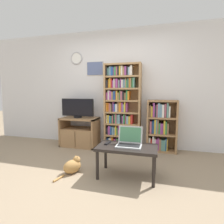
% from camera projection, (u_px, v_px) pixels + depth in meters
% --- Properties ---
extents(ground_plane, '(18.00, 18.00, 0.00)m').
position_uv_depth(ground_plane, '(87.00, 180.00, 2.44)').
color(ground_plane, gray).
extents(wall_back, '(6.57, 0.09, 2.60)m').
position_uv_depth(wall_back, '(117.00, 89.00, 3.96)').
color(wall_back, silver).
rests_on(wall_back, ground_plane).
extents(tv_stand, '(0.82, 0.50, 0.65)m').
position_uv_depth(tv_stand, '(80.00, 132.00, 3.98)').
color(tv_stand, '#9E754C').
rests_on(tv_stand, ground_plane).
extents(television, '(0.76, 0.18, 0.43)m').
position_uv_depth(television, '(78.00, 108.00, 3.92)').
color(television, black).
rests_on(television, tv_stand).
extents(bookshelf_tall, '(0.78, 0.27, 1.83)m').
position_uv_depth(bookshelf_tall, '(121.00, 106.00, 3.81)').
color(bookshelf_tall, tan).
rests_on(bookshelf_tall, ground_plane).
extents(bookshelf_short, '(0.60, 0.31, 1.06)m').
position_uv_depth(bookshelf_short, '(160.00, 126.00, 3.62)').
color(bookshelf_short, '#9E754C').
rests_on(bookshelf_short, ground_plane).
extents(coffee_table, '(0.86, 0.47, 0.45)m').
position_uv_depth(coffee_table, '(127.00, 150.00, 2.51)').
color(coffee_table, black).
rests_on(coffee_table, ground_plane).
extents(laptop, '(0.36, 0.30, 0.27)m').
position_uv_depth(laptop, '(129.00, 141.00, 2.53)').
color(laptop, '#B7BABC').
rests_on(laptop, coffee_table).
extents(remote_near_laptop, '(0.06, 0.16, 0.02)m').
position_uv_depth(remote_near_laptop, '(108.00, 143.00, 2.63)').
color(remote_near_laptop, black).
rests_on(remote_near_laptop, coffee_table).
extents(cat, '(0.31, 0.50, 0.26)m').
position_uv_depth(cat, '(73.00, 166.00, 2.66)').
color(cat, '#B78447').
rests_on(cat, ground_plane).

